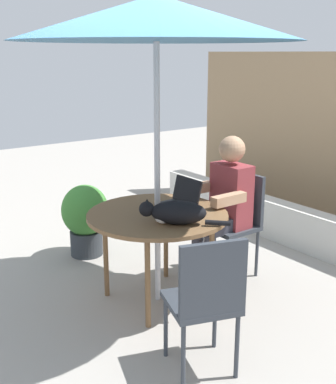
% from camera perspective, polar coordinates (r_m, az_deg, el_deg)
% --- Properties ---
extents(ground_plane, '(14.00, 14.00, 0.00)m').
position_cam_1_polar(ground_plane, '(4.04, -1.17, -12.24)').
color(ground_plane, gray).
extents(planter_wall_low, '(4.22, 0.20, 0.40)m').
position_cam_1_polar(planter_wall_low, '(5.12, 15.43, -4.17)').
color(planter_wall_low, beige).
rests_on(planter_wall_low, ground).
extents(patio_table, '(1.08, 1.08, 0.72)m').
position_cam_1_polar(patio_table, '(3.77, -1.22, -3.25)').
color(patio_table, brown).
rests_on(patio_table, ground).
extents(patio_umbrella, '(2.03, 2.03, 2.28)m').
position_cam_1_polar(patio_umbrella, '(3.57, -1.37, 19.44)').
color(patio_umbrella, '#B7B7BC').
rests_on(patio_umbrella, ground).
extents(chair_occupied, '(0.40, 0.40, 0.90)m').
position_cam_1_polar(chair_occupied, '(4.34, 8.05, -2.70)').
color(chair_occupied, '#33383F').
rests_on(chair_occupied, ground).
extents(chair_empty, '(0.51, 0.51, 0.90)m').
position_cam_1_polar(chair_empty, '(2.95, 4.45, -11.85)').
color(chair_empty, '#33383F').
rests_on(chair_empty, ground).
extents(person_seated, '(0.48, 0.48, 1.24)m').
position_cam_1_polar(person_seated, '(4.19, 6.59, -0.92)').
color(person_seated, maroon).
rests_on(person_seated, ground).
extents(laptop, '(0.31, 0.26, 0.21)m').
position_cam_1_polar(laptop, '(3.92, 1.63, -0.69)').
color(laptop, black).
rests_on(laptop, patio_table).
extents(cat, '(0.48, 0.50, 0.17)m').
position_cam_1_polar(cat, '(3.50, 0.80, -2.41)').
color(cat, black).
rests_on(cat, patio_table).
extents(potted_plant_near_fence, '(0.45, 0.45, 0.70)m').
position_cam_1_polar(potted_plant_near_fence, '(4.79, -9.55, -2.81)').
color(potted_plant_near_fence, '#33383D').
rests_on(potted_plant_near_fence, ground).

